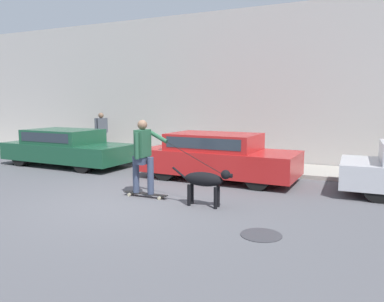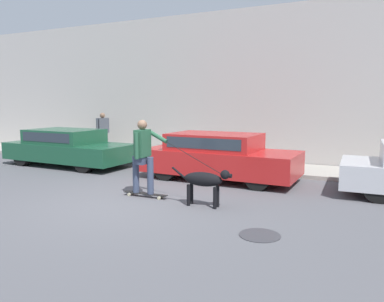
{
  "view_description": "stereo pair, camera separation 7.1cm",
  "coord_description": "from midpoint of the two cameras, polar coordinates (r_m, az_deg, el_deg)",
  "views": [
    {
      "loc": [
        4.29,
        -6.22,
        2.05
      ],
      "look_at": [
        0.75,
        1.42,
        0.95
      ],
      "focal_mm": 35.0,
      "sensor_mm": 36.0,
      "label": 1
    },
    {
      "loc": [
        4.36,
        -6.19,
        2.05
      ],
      "look_at": [
        0.75,
        1.42,
        0.95
      ],
      "focal_mm": 35.0,
      "sensor_mm": 36.0,
      "label": 2
    }
  ],
  "objects": [
    {
      "name": "ground_plane",
      "position": [
        7.84,
        -9.76,
        -7.83
      ],
      "size": [
        36.0,
        36.0,
        0.0
      ],
      "primitive_type": "plane",
      "color": "#545459"
    },
    {
      "name": "back_wall",
      "position": [
        13.05,
        5.55,
        9.6
      ],
      "size": [
        32.0,
        0.3,
        5.1
      ],
      "color": "#B2ADA8",
      "rests_on": "ground_plane"
    },
    {
      "name": "sidewalk_curb",
      "position": [
        12.14,
        3.64,
        -2.03
      ],
      "size": [
        30.0,
        1.91,
        0.11
      ],
      "color": "#A39E93",
      "rests_on": "ground_plane"
    },
    {
      "name": "parked_car_0",
      "position": [
        12.81,
        -18.71,
        0.48
      ],
      "size": [
        4.33,
        1.88,
        1.18
      ],
      "rotation": [
        0.0,
        0.0,
        -0.03
      ],
      "color": "black",
      "rests_on": "ground_plane"
    },
    {
      "name": "parked_car_1",
      "position": [
        9.96,
        3.82,
        -0.86
      ],
      "size": [
        4.12,
        1.83,
        1.23
      ],
      "rotation": [
        0.0,
        0.0,
        -0.03
      ],
      "color": "black",
      "rests_on": "ground_plane"
    },
    {
      "name": "dog",
      "position": [
        7.37,
        1.75,
        -4.52
      ],
      "size": [
        1.28,
        0.3,
        0.77
      ],
      "rotation": [
        0.0,
        0.0,
        0.02
      ],
      "color": "black",
      "rests_on": "ground_plane"
    },
    {
      "name": "skateboarder",
      "position": [
        8.09,
        -7.68,
        -0.4
      ],
      "size": [
        2.4,
        0.58,
        1.68
      ],
      "rotation": [
        0.0,
        0.0,
        0.02
      ],
      "color": "beige",
      "rests_on": "ground_plane"
    },
    {
      "name": "pedestrian_with_bag",
      "position": [
        14.45,
        -13.85,
        2.91
      ],
      "size": [
        0.35,
        0.63,
        1.55
      ],
      "rotation": [
        0.0,
        0.0,
        2.75
      ],
      "color": "#28282D",
      "rests_on": "sidewalk_curb"
    },
    {
      "name": "manhole_cover",
      "position": [
        6.03,
        10.16,
        -12.49
      ],
      "size": [
        0.64,
        0.64,
        0.01
      ],
      "color": "#38383D",
      "rests_on": "ground_plane"
    }
  ]
}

